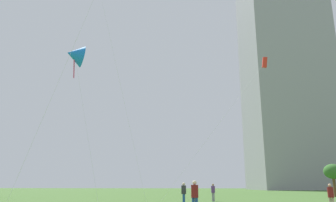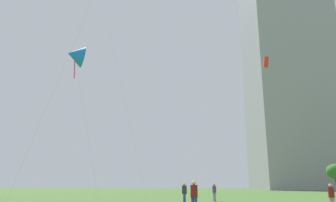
{
  "view_description": "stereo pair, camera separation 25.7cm",
  "coord_description": "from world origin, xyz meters",
  "px_view_note": "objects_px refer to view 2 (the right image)",
  "views": [
    {
      "loc": [
        -0.36,
        -11.67,
        1.64
      ],
      "look_at": [
        -2.95,
        11.75,
        7.61
      ],
      "focal_mm": 35.3,
      "sensor_mm": 36.0,
      "label": 1
    },
    {
      "loc": [
        -0.1,
        -11.64,
        1.64
      ],
      "look_at": [
        -2.95,
        11.75,
        7.61
      ],
      "focal_mm": 35.3,
      "sensor_mm": 36.0,
      "label": 2
    }
  ],
  "objects_px": {
    "person_standing_1": "(331,195)",
    "distant_highrise_1": "(287,90)",
    "person_standing_4": "(214,191)",
    "person_standing_5": "(194,195)",
    "person_standing_3": "(184,192)",
    "kite_flying_5": "(75,55)",
    "distant_highrise_0": "(289,79)",
    "park_tree_0": "(335,172)",
    "kite_flying_4": "(265,63)"
  },
  "relations": [
    {
      "from": "person_standing_1",
      "to": "distant_highrise_1",
      "type": "xyz_separation_m",
      "value": [
        27.33,
        121.1,
        40.73
      ]
    },
    {
      "from": "person_standing_4",
      "to": "person_standing_5",
      "type": "xyz_separation_m",
      "value": [
        -1.37,
        -14.76,
        0.08
      ]
    },
    {
      "from": "person_standing_3",
      "to": "distant_highrise_1",
      "type": "distance_m",
      "value": 128.49
    },
    {
      "from": "kite_flying_5",
      "to": "distant_highrise_0",
      "type": "relative_size",
      "value": 0.18
    },
    {
      "from": "person_standing_4",
      "to": "park_tree_0",
      "type": "bearing_deg",
      "value": 84.02
    },
    {
      "from": "person_standing_1",
      "to": "person_standing_5",
      "type": "xyz_separation_m",
      "value": [
        -8.72,
        -3.51,
        0.1
      ]
    },
    {
      "from": "kite_flying_5",
      "to": "kite_flying_4",
      "type": "bearing_deg",
      "value": 31.98
    },
    {
      "from": "person_standing_3",
      "to": "person_standing_5",
      "type": "xyz_separation_m",
      "value": [
        1.19,
        -8.56,
        0.04
      ]
    },
    {
      "from": "person_standing_3",
      "to": "person_standing_4",
      "type": "distance_m",
      "value": 6.71
    },
    {
      "from": "park_tree_0",
      "to": "distant_highrise_1",
      "type": "height_order",
      "value": "distant_highrise_1"
    },
    {
      "from": "kite_flying_5",
      "to": "park_tree_0",
      "type": "distance_m",
      "value": 37.65
    },
    {
      "from": "person_standing_1",
      "to": "park_tree_0",
      "type": "relative_size",
      "value": 0.39
    },
    {
      "from": "person_standing_3",
      "to": "person_standing_5",
      "type": "height_order",
      "value": "person_standing_5"
    },
    {
      "from": "kite_flying_5",
      "to": "distant_highrise_1",
      "type": "bearing_deg",
      "value": 69.13
    },
    {
      "from": "person_standing_1",
      "to": "park_tree_0",
      "type": "xyz_separation_m",
      "value": [
        9.26,
        24.96,
        2.34
      ]
    },
    {
      "from": "person_standing_5",
      "to": "distant_highrise_0",
      "type": "height_order",
      "value": "distant_highrise_0"
    },
    {
      "from": "person_standing_4",
      "to": "person_standing_5",
      "type": "relative_size",
      "value": 0.92
    },
    {
      "from": "person_standing_4",
      "to": "park_tree_0",
      "type": "distance_m",
      "value": 21.66
    },
    {
      "from": "person_standing_5",
      "to": "person_standing_1",
      "type": "bearing_deg",
      "value": 31.16
    },
    {
      "from": "kite_flying_4",
      "to": "park_tree_0",
      "type": "height_order",
      "value": "kite_flying_4"
    },
    {
      "from": "kite_flying_4",
      "to": "kite_flying_5",
      "type": "bearing_deg",
      "value": -148.02
    },
    {
      "from": "person_standing_4",
      "to": "distant_highrise_0",
      "type": "height_order",
      "value": "distant_highrise_0"
    },
    {
      "from": "kite_flying_4",
      "to": "distant_highrise_0",
      "type": "bearing_deg",
      "value": 74.35
    },
    {
      "from": "person_standing_3",
      "to": "kite_flying_4",
      "type": "xyz_separation_m",
      "value": [
        8.57,
        6.65,
        13.53
      ]
    },
    {
      "from": "distant_highrise_0",
      "to": "person_standing_4",
      "type": "bearing_deg",
      "value": -117.4
    },
    {
      "from": "person_standing_5",
      "to": "distant_highrise_0",
      "type": "relative_size",
      "value": 0.03
    },
    {
      "from": "person_standing_3",
      "to": "park_tree_0",
      "type": "xyz_separation_m",
      "value": [
        19.17,
        19.91,
        2.29
      ]
    },
    {
      "from": "person_standing_4",
      "to": "park_tree_0",
      "type": "relative_size",
      "value": 0.39
    },
    {
      "from": "park_tree_0",
      "to": "person_standing_4",
      "type": "bearing_deg",
      "value": -140.48
    },
    {
      "from": "person_standing_5",
      "to": "park_tree_0",
      "type": "distance_m",
      "value": 33.75
    },
    {
      "from": "person_standing_4",
      "to": "person_standing_5",
      "type": "height_order",
      "value": "person_standing_5"
    },
    {
      "from": "person_standing_1",
      "to": "distant_highrise_1",
      "type": "distance_m",
      "value": 130.65
    },
    {
      "from": "person_standing_3",
      "to": "distant_highrise_1",
      "type": "relative_size",
      "value": 0.02
    },
    {
      "from": "park_tree_0",
      "to": "distant_highrise_0",
      "type": "relative_size",
      "value": 0.06
    },
    {
      "from": "kite_flying_5",
      "to": "distant_highrise_1",
      "type": "relative_size",
      "value": 0.16
    },
    {
      "from": "person_standing_4",
      "to": "distant_highrise_1",
      "type": "height_order",
      "value": "distant_highrise_1"
    },
    {
      "from": "person_standing_4",
      "to": "kite_flying_4",
      "type": "distance_m",
      "value": 14.85
    },
    {
      "from": "distant_highrise_1",
      "to": "kite_flying_5",
      "type": "bearing_deg",
      "value": -124.54
    },
    {
      "from": "distant_highrise_0",
      "to": "distant_highrise_1",
      "type": "height_order",
      "value": "distant_highrise_1"
    },
    {
      "from": "person_standing_5",
      "to": "person_standing_3",
      "type": "bearing_deg",
      "value": 107.12
    },
    {
      "from": "person_standing_4",
      "to": "distant_highrise_1",
      "type": "bearing_deg",
      "value": 116.97
    },
    {
      "from": "person_standing_1",
      "to": "kite_flying_4",
      "type": "xyz_separation_m",
      "value": [
        -1.34,
        11.7,
        13.59
      ]
    },
    {
      "from": "person_standing_1",
      "to": "person_standing_3",
      "type": "relative_size",
      "value": 0.94
    },
    {
      "from": "park_tree_0",
      "to": "kite_flying_4",
      "type": "bearing_deg",
      "value": -128.63
    },
    {
      "from": "person_standing_1",
      "to": "person_standing_3",
      "type": "distance_m",
      "value": 11.12
    },
    {
      "from": "distant_highrise_0",
      "to": "distant_highrise_1",
      "type": "xyz_separation_m",
      "value": [
        7.01,
        32.13,
        5.01
      ]
    },
    {
      "from": "person_standing_5",
      "to": "park_tree_0",
      "type": "xyz_separation_m",
      "value": [
        17.98,
        28.47,
        2.25
      ]
    },
    {
      "from": "person_standing_3",
      "to": "person_standing_5",
      "type": "relative_size",
      "value": 0.96
    },
    {
      "from": "distant_highrise_0",
      "to": "distant_highrise_1",
      "type": "distance_m",
      "value": 33.27
    },
    {
      "from": "person_standing_4",
      "to": "kite_flying_4",
      "type": "xyz_separation_m",
      "value": [
        6.02,
        0.45,
        13.57
      ]
    }
  ]
}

